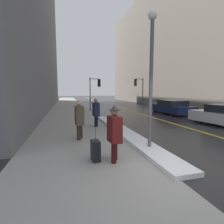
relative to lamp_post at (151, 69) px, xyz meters
name	(u,v)px	position (x,y,z in m)	size (l,w,h in m)	color
ground_plane	(170,173)	(-0.29, -1.66, -2.70)	(160.00, 160.00, 0.00)	#232326
sidewalk_slab	(70,111)	(-2.29, 13.34, -2.70)	(4.00, 80.00, 0.01)	gray
road_centre_stripe	(125,109)	(3.71, 13.34, -2.70)	(0.16, 80.00, 0.00)	gold
snow_bank_curb	(123,131)	(-0.05, 2.65, -2.64)	(0.78, 9.45, 0.13)	white
building_facade_right	(164,47)	(12.71, 20.34, 6.27)	(6.00, 36.00, 17.94)	gray
lamp_post	(151,69)	(0.00, 0.00, 0.00)	(0.28, 0.28, 4.46)	#515156
traffic_light_near	(96,86)	(0.77, 15.16, -0.12)	(1.31, 0.43, 3.58)	#515156
traffic_light_far	(138,86)	(6.77, 16.61, 0.03)	(1.31, 0.33, 3.77)	#515156
pedestrian_in_glasses	(114,131)	(-1.41, -0.66, -1.82)	(0.34, 0.52, 1.61)	#340C0C
pedestrian_trailing	(79,118)	(-2.18, 1.93, -1.79)	(0.35, 0.55, 1.64)	#2A241B
pedestrian_with_shoulder_bag	(96,111)	(-1.07, 4.40, -1.81)	(0.35, 0.74, 1.61)	black
parked_car_navy	(171,107)	(6.46, 8.48, -2.12)	(1.86, 4.77, 1.21)	navy
rolling_suitcase	(95,151)	(-1.92, -0.48, -2.40)	(0.25, 0.38, 0.95)	black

